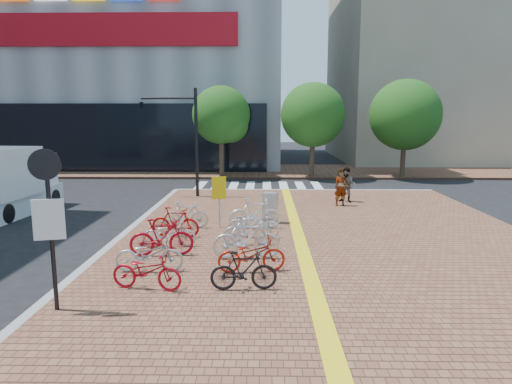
{
  "coord_description": "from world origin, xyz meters",
  "views": [
    {
      "loc": [
        0.83,
        -12.71,
        4.16
      ],
      "look_at": [
        0.52,
        4.3,
        1.3
      ],
      "focal_mm": 32.0,
      "sensor_mm": 36.0,
      "label": 1
    }
  ],
  "objects_px": {
    "bike_0": "(147,271)",
    "notice_sign": "(49,211)",
    "bike_5": "(186,215)",
    "bike_10": "(254,224)",
    "yellow_sign": "(219,193)",
    "traffic_light_pole": "(171,122)",
    "bike_2": "(162,237)",
    "utility_box": "(270,208)",
    "bike_7": "(252,255)",
    "box_truck": "(8,183)",
    "bike_4": "(175,222)",
    "bike_6": "(244,271)",
    "pedestrian_a": "(341,188)",
    "bike_3": "(169,233)",
    "bike_1": "(149,254)",
    "pedestrian_b": "(347,185)",
    "bike_11": "(255,213)",
    "bike_9": "(248,230)",
    "bike_8": "(246,239)"
  },
  "relations": [
    {
      "from": "bike_0",
      "to": "bike_11",
      "type": "distance_m",
      "value": 6.34
    },
    {
      "from": "bike_2",
      "to": "pedestrian_a",
      "type": "bearing_deg",
      "value": -48.54
    },
    {
      "from": "box_truck",
      "to": "bike_4",
      "type": "bearing_deg",
      "value": -27.57
    },
    {
      "from": "bike_6",
      "to": "yellow_sign",
      "type": "distance_m",
      "value": 6.08
    },
    {
      "from": "bike_7",
      "to": "yellow_sign",
      "type": "xyz_separation_m",
      "value": [
        -1.29,
        4.66,
        0.83
      ]
    },
    {
      "from": "bike_9",
      "to": "utility_box",
      "type": "relative_size",
      "value": 1.36
    },
    {
      "from": "bike_6",
      "to": "notice_sign",
      "type": "bearing_deg",
      "value": 103.45
    },
    {
      "from": "bike_6",
      "to": "bike_2",
      "type": "bearing_deg",
      "value": 40.09
    },
    {
      "from": "pedestrian_a",
      "to": "bike_3",
      "type": "bearing_deg",
      "value": -143.77
    },
    {
      "from": "bike_5",
      "to": "notice_sign",
      "type": "distance_m",
      "value": 7.39
    },
    {
      "from": "bike_1",
      "to": "notice_sign",
      "type": "height_order",
      "value": "notice_sign"
    },
    {
      "from": "bike_6",
      "to": "bike_7",
      "type": "xyz_separation_m",
      "value": [
        0.15,
        1.25,
        -0.01
      ]
    },
    {
      "from": "yellow_sign",
      "to": "traffic_light_pole",
      "type": "xyz_separation_m",
      "value": [
        -2.98,
        6.57,
        2.39
      ]
    },
    {
      "from": "bike_1",
      "to": "utility_box",
      "type": "height_order",
      "value": "utility_box"
    },
    {
      "from": "bike_7",
      "to": "utility_box",
      "type": "bearing_deg",
      "value": -15.23
    },
    {
      "from": "bike_2",
      "to": "bike_10",
      "type": "distance_m",
      "value": 3.3
    },
    {
      "from": "pedestrian_a",
      "to": "notice_sign",
      "type": "xyz_separation_m",
      "value": [
        -7.77,
        -11.31,
        1.3
      ]
    },
    {
      "from": "bike_7",
      "to": "yellow_sign",
      "type": "distance_m",
      "value": 4.9
    },
    {
      "from": "pedestrian_a",
      "to": "yellow_sign",
      "type": "distance_m",
      "value": 6.58
    },
    {
      "from": "bike_10",
      "to": "bike_3",
      "type": "bearing_deg",
      "value": 121.2
    },
    {
      "from": "bike_0",
      "to": "bike_5",
      "type": "distance_m",
      "value": 5.85
    },
    {
      "from": "bike_0",
      "to": "bike_11",
      "type": "height_order",
      "value": "bike_11"
    },
    {
      "from": "bike_1",
      "to": "bike_2",
      "type": "height_order",
      "value": "bike_2"
    },
    {
      "from": "bike_4",
      "to": "bike_6",
      "type": "distance_m",
      "value": 5.32
    },
    {
      "from": "bike_5",
      "to": "box_truck",
      "type": "relative_size",
      "value": 0.32
    },
    {
      "from": "bike_4",
      "to": "bike_1",
      "type": "bearing_deg",
      "value": -168.88
    },
    {
      "from": "pedestrian_b",
      "to": "notice_sign",
      "type": "bearing_deg",
      "value": -98.84
    },
    {
      "from": "pedestrian_b",
      "to": "utility_box",
      "type": "distance_m",
      "value": 5.62
    },
    {
      "from": "bike_0",
      "to": "bike_10",
      "type": "height_order",
      "value": "bike_10"
    },
    {
      "from": "bike_0",
      "to": "bike_6",
      "type": "relative_size",
      "value": 1.09
    },
    {
      "from": "utility_box",
      "to": "box_truck",
      "type": "distance_m",
      "value": 11.29
    },
    {
      "from": "bike_5",
      "to": "bike_10",
      "type": "height_order",
      "value": "bike_5"
    },
    {
      "from": "pedestrian_b",
      "to": "traffic_light_pole",
      "type": "distance_m",
      "value": 9.05
    },
    {
      "from": "bike_8",
      "to": "box_truck",
      "type": "height_order",
      "value": "box_truck"
    },
    {
      "from": "bike_7",
      "to": "pedestrian_a",
      "type": "bearing_deg",
      "value": -32.54
    },
    {
      "from": "bike_10",
      "to": "pedestrian_a",
      "type": "height_order",
      "value": "pedestrian_a"
    },
    {
      "from": "bike_10",
      "to": "box_truck",
      "type": "xyz_separation_m",
      "value": [
        -10.52,
        4.22,
        0.74
      ]
    },
    {
      "from": "bike_6",
      "to": "pedestrian_b",
      "type": "height_order",
      "value": "pedestrian_b"
    },
    {
      "from": "bike_4",
      "to": "bike_8",
      "type": "relative_size",
      "value": 0.87
    },
    {
      "from": "bike_2",
      "to": "utility_box",
      "type": "height_order",
      "value": "utility_box"
    },
    {
      "from": "bike_0",
      "to": "traffic_light_pole",
      "type": "xyz_separation_m",
      "value": [
        -1.86,
        12.49,
        3.23
      ]
    },
    {
      "from": "bike_1",
      "to": "bike_10",
      "type": "height_order",
      "value": "same"
    },
    {
      "from": "bike_3",
      "to": "bike_11",
      "type": "relative_size",
      "value": 0.87
    },
    {
      "from": "bike_1",
      "to": "notice_sign",
      "type": "xyz_separation_m",
      "value": [
        -1.36,
        -2.43,
        1.66
      ]
    },
    {
      "from": "bike_0",
      "to": "bike_1",
      "type": "bearing_deg",
      "value": 21.56
    },
    {
      "from": "bike_10",
      "to": "pedestrian_b",
      "type": "xyz_separation_m",
      "value": [
        4.23,
        6.46,
        0.35
      ]
    },
    {
      "from": "bike_3",
      "to": "box_truck",
      "type": "xyz_separation_m",
      "value": [
        -7.94,
        5.33,
        0.77
      ]
    },
    {
      "from": "bike_2",
      "to": "bike_11",
      "type": "bearing_deg",
      "value": -46.89
    },
    {
      "from": "bike_0",
      "to": "bike_7",
      "type": "bearing_deg",
      "value": -52.0
    },
    {
      "from": "bike_0",
      "to": "notice_sign",
      "type": "height_order",
      "value": "notice_sign"
    }
  ]
}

